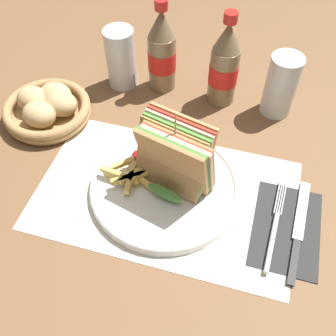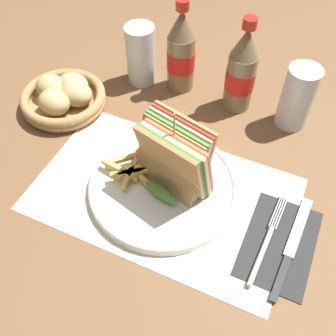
{
  "view_description": "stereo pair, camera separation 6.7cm",
  "coord_description": "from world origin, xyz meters",
  "px_view_note": "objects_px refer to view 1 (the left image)",
  "views": [
    {
      "loc": [
        0.1,
        -0.43,
        0.6
      ],
      "look_at": [
        -0.02,
        0.01,
        0.04
      ],
      "focal_mm": 42.0,
      "sensor_mm": 36.0,
      "label": 1
    },
    {
      "loc": [
        0.16,
        -0.4,
        0.6
      ],
      "look_at": [
        -0.02,
        0.01,
        0.04
      ],
      "focal_mm": 42.0,
      "sensor_mm": 36.0,
      "label": 2
    }
  ],
  "objects_px": {
    "knife": "(299,231)",
    "coke_bottle_near": "(162,52)",
    "plate_main": "(165,186)",
    "club_sandwich": "(175,157)",
    "fork": "(274,232)",
    "bread_basket": "(48,108)",
    "glass_far": "(121,58)",
    "coke_bottle_far": "(224,66)",
    "glass_near": "(281,86)"
  },
  "relations": [
    {
      "from": "knife",
      "to": "coke_bottle_near",
      "type": "relative_size",
      "value": 1.0
    },
    {
      "from": "plate_main",
      "to": "club_sandwich",
      "type": "distance_m",
      "value": 0.07
    },
    {
      "from": "fork",
      "to": "bread_basket",
      "type": "distance_m",
      "value": 0.53
    },
    {
      "from": "club_sandwich",
      "to": "glass_far",
      "type": "height_order",
      "value": "club_sandwich"
    },
    {
      "from": "coke_bottle_near",
      "to": "coke_bottle_far",
      "type": "bearing_deg",
      "value": -3.79
    },
    {
      "from": "glass_far",
      "to": "club_sandwich",
      "type": "bearing_deg",
      "value": -52.77
    },
    {
      "from": "coke_bottle_far",
      "to": "glass_near",
      "type": "distance_m",
      "value": 0.13
    },
    {
      "from": "coke_bottle_near",
      "to": "fork",
      "type": "bearing_deg",
      "value": -48.13
    },
    {
      "from": "glass_near",
      "to": "plate_main",
      "type": "bearing_deg",
      "value": -122.13
    },
    {
      "from": "glass_near",
      "to": "glass_far",
      "type": "xyz_separation_m",
      "value": [
        -0.36,
        -0.0,
        0.0
      ]
    },
    {
      "from": "glass_near",
      "to": "bread_basket",
      "type": "height_order",
      "value": "glass_near"
    },
    {
      "from": "plate_main",
      "to": "knife",
      "type": "distance_m",
      "value": 0.25
    },
    {
      "from": "plate_main",
      "to": "coke_bottle_near",
      "type": "bearing_deg",
      "value": 107.43
    },
    {
      "from": "coke_bottle_near",
      "to": "glass_far",
      "type": "bearing_deg",
      "value": -170.14
    },
    {
      "from": "coke_bottle_far",
      "to": "glass_near",
      "type": "height_order",
      "value": "coke_bottle_far"
    },
    {
      "from": "fork",
      "to": "bread_basket",
      "type": "xyz_separation_m",
      "value": [
        -0.5,
        0.16,
        0.02
      ]
    },
    {
      "from": "club_sandwich",
      "to": "plate_main",
      "type": "bearing_deg",
      "value": -134.22
    },
    {
      "from": "knife",
      "to": "club_sandwich",
      "type": "bearing_deg",
      "value": 173.18
    },
    {
      "from": "coke_bottle_far",
      "to": "glass_far",
      "type": "xyz_separation_m",
      "value": [
        -0.23,
        -0.01,
        -0.02
      ]
    },
    {
      "from": "club_sandwich",
      "to": "bread_basket",
      "type": "height_order",
      "value": "club_sandwich"
    },
    {
      "from": "coke_bottle_near",
      "to": "glass_far",
      "type": "distance_m",
      "value": 0.1
    },
    {
      "from": "knife",
      "to": "bread_basket",
      "type": "height_order",
      "value": "bread_basket"
    },
    {
      "from": "plate_main",
      "to": "knife",
      "type": "height_order",
      "value": "plate_main"
    },
    {
      "from": "coke_bottle_near",
      "to": "glass_far",
      "type": "xyz_separation_m",
      "value": [
        -0.09,
        -0.02,
        -0.02
      ]
    },
    {
      "from": "fork",
      "to": "coke_bottle_far",
      "type": "xyz_separation_m",
      "value": [
        -0.16,
        0.32,
        0.08
      ]
    },
    {
      "from": "glass_far",
      "to": "coke_bottle_far",
      "type": "bearing_deg",
      "value": 1.64
    },
    {
      "from": "fork",
      "to": "bread_basket",
      "type": "relative_size",
      "value": 1.05
    },
    {
      "from": "club_sandwich",
      "to": "knife",
      "type": "xyz_separation_m",
      "value": [
        0.23,
        -0.04,
        -0.07
      ]
    },
    {
      "from": "glass_near",
      "to": "knife",
      "type": "bearing_deg",
      "value": -76.18
    },
    {
      "from": "plate_main",
      "to": "coke_bottle_far",
      "type": "xyz_separation_m",
      "value": [
        0.05,
        0.28,
        0.08
      ]
    },
    {
      "from": "coke_bottle_far",
      "to": "plate_main",
      "type": "bearing_deg",
      "value": -100.0
    },
    {
      "from": "coke_bottle_far",
      "to": "glass_far",
      "type": "distance_m",
      "value": 0.23
    },
    {
      "from": "glass_near",
      "to": "club_sandwich",
      "type": "bearing_deg",
      "value": -121.33
    },
    {
      "from": "coke_bottle_near",
      "to": "glass_near",
      "type": "xyz_separation_m",
      "value": [
        0.26,
        -0.01,
        -0.02
      ]
    },
    {
      "from": "knife",
      "to": "glass_near",
      "type": "relative_size",
      "value": 1.54
    },
    {
      "from": "plate_main",
      "to": "bread_basket",
      "type": "relative_size",
      "value": 1.5
    },
    {
      "from": "coke_bottle_far",
      "to": "fork",
      "type": "bearing_deg",
      "value": -64.07
    },
    {
      "from": "bread_basket",
      "to": "plate_main",
      "type": "bearing_deg",
      "value": -21.82
    },
    {
      "from": "club_sandwich",
      "to": "fork",
      "type": "bearing_deg",
      "value": -16.28
    },
    {
      "from": "plate_main",
      "to": "glass_far",
      "type": "distance_m",
      "value": 0.33
    },
    {
      "from": "bread_basket",
      "to": "glass_far",
      "type": "bearing_deg",
      "value": 53.57
    },
    {
      "from": "plate_main",
      "to": "fork",
      "type": "xyz_separation_m",
      "value": [
        0.21,
        -0.04,
        -0.0
      ]
    },
    {
      "from": "fork",
      "to": "glass_far",
      "type": "distance_m",
      "value": 0.5
    },
    {
      "from": "glass_far",
      "to": "bread_basket",
      "type": "distance_m",
      "value": 0.2
    },
    {
      "from": "fork",
      "to": "glass_near",
      "type": "height_order",
      "value": "glass_near"
    },
    {
      "from": "knife",
      "to": "coke_bottle_far",
      "type": "relative_size",
      "value": 1.0
    },
    {
      "from": "knife",
      "to": "fork",
      "type": "bearing_deg",
      "value": -155.59
    },
    {
      "from": "plate_main",
      "to": "glass_far",
      "type": "height_order",
      "value": "glass_far"
    },
    {
      "from": "knife",
      "to": "bread_basket",
      "type": "xyz_separation_m",
      "value": [
        -0.54,
        0.14,
        0.02
      ]
    },
    {
      "from": "plate_main",
      "to": "glass_near",
      "type": "distance_m",
      "value": 0.33
    }
  ]
}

